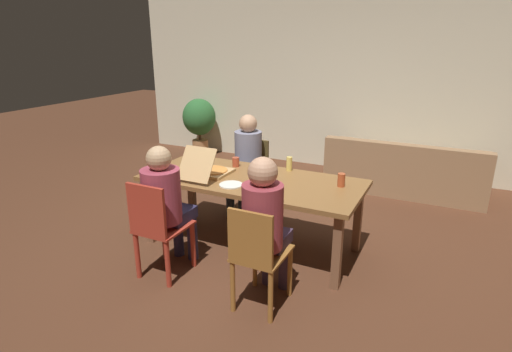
% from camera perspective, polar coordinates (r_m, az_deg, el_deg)
% --- Properties ---
extents(ground_plane, '(20.00, 20.00, 0.00)m').
position_cam_1_polar(ground_plane, '(4.43, -0.58, -9.47)').
color(ground_plane, '#522F1D').
extents(back_wall, '(7.34, 0.12, 2.76)m').
position_cam_1_polar(back_wall, '(6.90, 11.44, 12.40)').
color(back_wall, beige).
rests_on(back_wall, ground).
extents(dining_table, '(2.20, 0.95, 0.75)m').
position_cam_1_polar(dining_table, '(4.16, -0.61, -1.30)').
color(dining_table, brown).
rests_on(dining_table, ground).
extents(chair_0, '(0.38, 0.45, 0.90)m').
position_cam_1_polar(chair_0, '(3.26, 0.19, -10.74)').
color(chair_0, '#9C652B').
rests_on(chair_0, ground).
extents(person_0, '(0.32, 0.50, 1.25)m').
position_cam_1_polar(person_0, '(3.26, 1.26, -5.90)').
color(person_0, '#3E2D43').
rests_on(person_0, ground).
extents(chair_1, '(0.39, 0.41, 0.86)m').
position_cam_1_polar(chair_1, '(5.23, -0.68, 0.59)').
color(chair_1, brown).
rests_on(chair_1, ground).
extents(person_1, '(0.33, 0.54, 1.21)m').
position_cam_1_polar(person_1, '(5.04, -1.38, 2.77)').
color(person_1, '#323F4B').
rests_on(person_1, ground).
extents(chair_2, '(0.40, 0.45, 0.92)m').
position_cam_1_polar(chair_2, '(3.79, -13.35, -6.95)').
color(chair_2, '#AF3626').
rests_on(chair_2, ground).
extents(person_2, '(0.34, 0.53, 1.21)m').
position_cam_1_polar(person_2, '(3.80, -12.29, -3.05)').
color(person_2, '#2C2B4E').
rests_on(person_2, ground).
extents(pizza_box_0, '(0.36, 0.56, 0.33)m').
position_cam_1_polar(pizza_box_0, '(4.25, -6.36, 0.77)').
color(pizza_box_0, tan).
rests_on(pizza_box_0, dining_table).
extents(plate_0, '(0.24, 0.24, 0.01)m').
position_cam_1_polar(plate_0, '(4.25, 1.38, 0.31)').
color(plate_0, white).
rests_on(plate_0, dining_table).
extents(plate_1, '(0.23, 0.23, 0.01)m').
position_cam_1_polar(plate_1, '(3.94, -3.45, -1.21)').
color(plate_1, white).
rests_on(plate_1, dining_table).
extents(drinking_glass_0, '(0.06, 0.06, 0.15)m').
position_cam_1_polar(drinking_glass_0, '(4.36, 4.59, 1.68)').
color(drinking_glass_0, '#E2C65D').
rests_on(drinking_glass_0, dining_table).
extents(drinking_glass_1, '(0.08, 0.08, 0.10)m').
position_cam_1_polar(drinking_glass_1, '(4.50, -2.80, 1.94)').
color(drinking_glass_1, '#B0452B').
rests_on(drinking_glass_1, dining_table).
extents(drinking_glass_2, '(0.07, 0.07, 0.13)m').
position_cam_1_polar(drinking_glass_2, '(3.97, 11.64, -0.54)').
color(drinking_glass_2, '#B54B27').
rests_on(drinking_glass_2, dining_table).
extents(drinking_glass_3, '(0.07, 0.07, 0.11)m').
position_cam_1_polar(drinking_glass_3, '(4.27, -11.48, 0.70)').
color(drinking_glass_3, '#BE472D').
rests_on(drinking_glass_3, dining_table).
extents(couch, '(2.12, 0.87, 0.75)m').
position_cam_1_polar(couch, '(6.20, 19.69, 0.46)').
color(couch, '#9A734F').
rests_on(couch, ground).
extents(potted_plant, '(0.60, 0.60, 1.03)m').
position_cam_1_polar(potted_plant, '(7.65, -7.80, 7.66)').
color(potted_plant, '#AD7849').
rests_on(potted_plant, ground).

